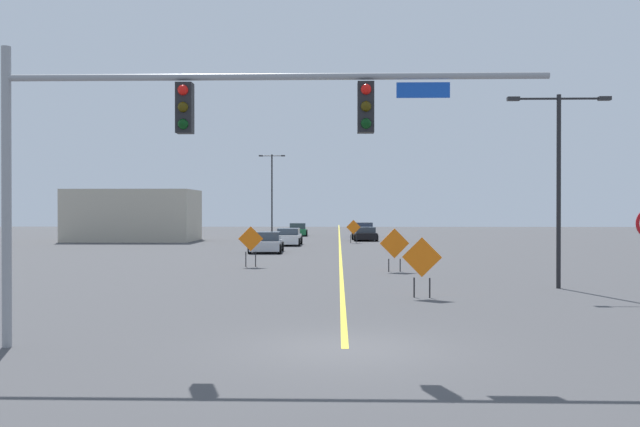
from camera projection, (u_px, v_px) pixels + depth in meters
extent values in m
plane|color=#444447|center=(345.00, 349.00, 14.51)|extent=(196.24, 196.24, 0.00)
cube|color=yellow|center=(339.00, 238.00, 69.01)|extent=(0.16, 109.02, 0.01)
cylinder|color=gray|center=(6.00, 197.00, 14.67)|extent=(0.20, 0.20, 6.31)
cylinder|color=gray|center=(275.00, 77.00, 14.51)|extent=(11.29, 0.14, 0.14)
cube|color=black|center=(185.00, 108.00, 14.56)|extent=(0.34, 0.32, 1.05)
sphere|color=red|center=(183.00, 90.00, 14.39)|extent=(0.22, 0.22, 0.22)
sphere|color=#3C3106|center=(183.00, 107.00, 14.39)|extent=(0.22, 0.22, 0.22)
sphere|color=black|center=(183.00, 124.00, 14.40)|extent=(0.22, 0.22, 0.22)
cube|color=black|center=(366.00, 108.00, 14.47)|extent=(0.34, 0.32, 1.05)
sphere|color=red|center=(366.00, 89.00, 14.30)|extent=(0.22, 0.22, 0.22)
sphere|color=#3C3106|center=(366.00, 106.00, 14.30)|extent=(0.22, 0.22, 0.22)
sphere|color=black|center=(366.00, 123.00, 14.30)|extent=(0.22, 0.22, 0.22)
cube|color=#1447B7|center=(423.00, 90.00, 14.43)|extent=(1.10, 0.03, 0.32)
cylinder|color=black|center=(272.00, 195.00, 76.68)|extent=(0.16, 0.16, 8.86)
cylinder|color=black|center=(266.00, 156.00, 76.67)|extent=(1.22, 0.08, 0.08)
cube|color=#262628|center=(261.00, 156.00, 76.68)|extent=(0.44, 0.24, 0.14)
cylinder|color=black|center=(277.00, 156.00, 76.64)|extent=(1.22, 0.08, 0.08)
cube|color=#262628|center=(283.00, 156.00, 76.62)|extent=(0.44, 0.24, 0.14)
cylinder|color=black|center=(559.00, 192.00, 25.53)|extent=(0.16, 0.16, 7.07)
cylinder|color=black|center=(536.00, 99.00, 25.52)|extent=(1.65, 0.08, 0.08)
cube|color=#262628|center=(513.00, 99.00, 25.55)|extent=(0.44, 0.24, 0.14)
cylinder|color=black|center=(582.00, 99.00, 25.48)|extent=(1.65, 0.08, 0.08)
cube|color=#262628|center=(605.00, 98.00, 25.46)|extent=(0.44, 0.24, 0.14)
cube|color=orange|center=(353.00, 227.00, 59.22)|extent=(1.22, 0.20, 1.23)
cylinder|color=black|center=(351.00, 239.00, 59.27)|extent=(0.05, 0.05, 0.72)
cylinder|color=black|center=(356.00, 239.00, 59.19)|extent=(0.05, 0.05, 0.72)
cube|color=orange|center=(422.00, 257.00, 22.85)|extent=(1.28, 0.31, 1.30)
cylinder|color=black|center=(414.00, 287.00, 22.92)|extent=(0.05, 0.05, 0.65)
cylinder|color=black|center=(430.00, 288.00, 22.80)|extent=(0.05, 0.05, 0.65)
cube|color=orange|center=(394.00, 243.00, 32.28)|extent=(1.37, 0.21, 1.38)
cylinder|color=black|center=(389.00, 265.00, 32.27)|extent=(0.05, 0.05, 0.60)
cylinder|color=black|center=(400.00, 265.00, 32.32)|extent=(0.05, 0.05, 0.60)
cube|color=orange|center=(251.00, 239.00, 34.95)|extent=(1.23, 0.29, 1.25)
cylinder|color=black|center=(246.00, 259.00, 34.92)|extent=(0.05, 0.05, 0.76)
cylinder|color=black|center=(256.00, 259.00, 35.00)|extent=(0.05, 0.05, 0.76)
cube|color=#1E389E|center=(364.00, 232.00, 71.99)|extent=(1.98, 4.28, 0.72)
cube|color=#333D47|center=(364.00, 225.00, 71.77)|extent=(1.75, 2.24, 0.62)
cylinder|color=black|center=(373.00, 233.00, 73.43)|extent=(0.23, 0.64, 0.64)
cylinder|color=black|center=(355.00, 233.00, 73.52)|extent=(0.23, 0.64, 0.64)
cylinder|color=black|center=(374.00, 234.00, 70.47)|extent=(0.23, 0.64, 0.64)
cylinder|color=black|center=(355.00, 234.00, 70.55)|extent=(0.23, 0.64, 0.64)
cube|color=#196B38|center=(298.00, 232.00, 75.06)|extent=(1.98, 4.58, 0.58)
cube|color=#333D47|center=(298.00, 226.00, 75.28)|extent=(1.73, 2.30, 0.62)
cylinder|color=black|center=(289.00, 233.00, 73.47)|extent=(0.24, 0.65, 0.64)
cylinder|color=black|center=(306.00, 233.00, 73.48)|extent=(0.24, 0.65, 0.64)
cylinder|color=black|center=(290.00, 232.00, 76.64)|extent=(0.24, 0.65, 0.64)
cylinder|color=black|center=(307.00, 232.00, 76.65)|extent=(0.24, 0.65, 0.64)
cube|color=black|center=(365.00, 236.00, 63.84)|extent=(2.14, 4.44, 0.57)
cube|color=#333D47|center=(365.00, 230.00, 63.62)|extent=(1.87, 2.65, 0.51)
cylinder|color=black|center=(374.00, 236.00, 65.39)|extent=(0.25, 0.65, 0.64)
cylinder|color=black|center=(353.00, 236.00, 65.35)|extent=(0.25, 0.65, 0.64)
cylinder|color=black|center=(377.00, 238.00, 62.34)|extent=(0.25, 0.65, 0.64)
cylinder|color=black|center=(355.00, 238.00, 62.30)|extent=(0.25, 0.65, 0.64)
cube|color=white|center=(288.00, 239.00, 55.75)|extent=(1.85, 4.45, 0.67)
cube|color=#333D47|center=(289.00, 231.00, 55.97)|extent=(1.66, 2.38, 0.51)
cylinder|color=black|center=(275.00, 242.00, 54.22)|extent=(0.22, 0.64, 0.64)
cylinder|color=black|center=(299.00, 242.00, 54.17)|extent=(0.22, 0.64, 0.64)
cylinder|color=black|center=(279.00, 240.00, 57.34)|extent=(0.22, 0.64, 0.64)
cylinder|color=black|center=(301.00, 240.00, 57.28)|extent=(0.22, 0.64, 0.64)
cube|color=#B7BABF|center=(266.00, 245.00, 46.55)|extent=(2.06, 4.14, 0.62)
cube|color=#333D47|center=(267.00, 236.00, 46.75)|extent=(1.81, 2.06, 0.58)
cylinder|color=black|center=(250.00, 249.00, 45.12)|extent=(0.24, 0.65, 0.64)
cylinder|color=black|center=(280.00, 249.00, 45.12)|extent=(0.24, 0.65, 0.64)
cylinder|color=black|center=(254.00, 246.00, 47.98)|extent=(0.24, 0.65, 0.64)
cylinder|color=black|center=(282.00, 246.00, 47.98)|extent=(0.24, 0.65, 0.64)
cube|color=#B2A893|center=(133.00, 215.00, 63.16)|extent=(11.11, 6.75, 4.62)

